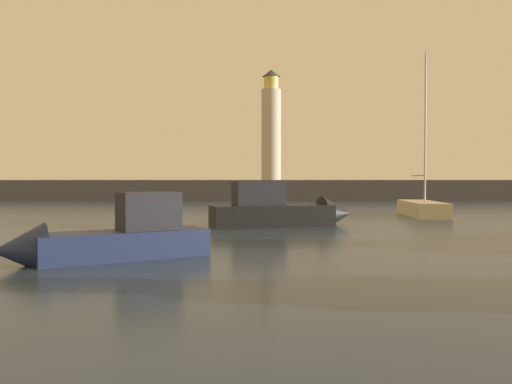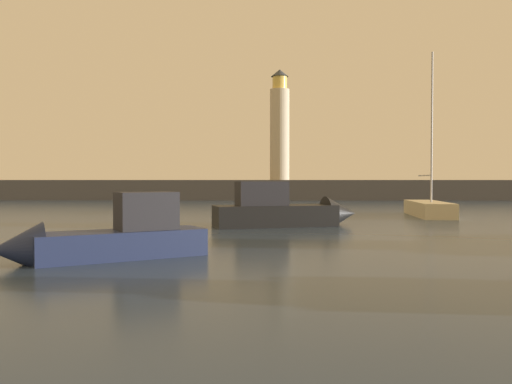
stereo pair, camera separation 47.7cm
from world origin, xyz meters
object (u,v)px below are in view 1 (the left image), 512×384
(motorboat_0, at_px, (286,211))
(motorboat_4, at_px, (104,239))
(lighthouse, at_px, (271,128))
(sailboat_moored, at_px, (422,208))

(motorboat_0, bearing_deg, motorboat_4, -118.66)
(lighthouse, xyz_separation_m, motorboat_0, (-0.54, -35.59, -7.89))
(motorboat_4, distance_m, sailboat_moored, 24.30)
(lighthouse, height_order, sailboat_moored, lighthouse)
(motorboat_0, relative_size, motorboat_4, 1.29)
(lighthouse, xyz_separation_m, sailboat_moored, (8.93, -28.32, -8.12))
(sailboat_moored, bearing_deg, lighthouse, 107.51)
(lighthouse, bearing_deg, sailboat_moored, -72.49)
(motorboat_4, bearing_deg, sailboat_moored, 49.87)
(lighthouse, relative_size, motorboat_0, 1.69)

